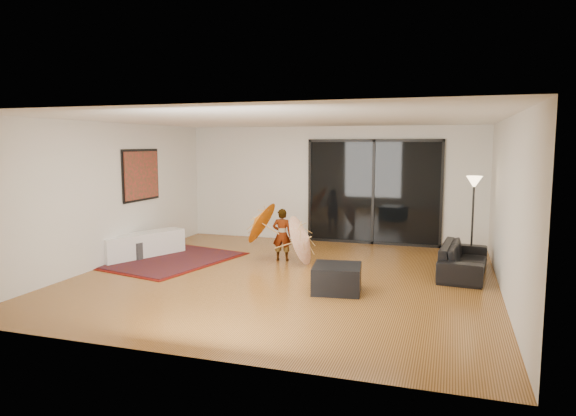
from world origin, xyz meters
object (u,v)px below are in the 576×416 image
at_px(media_console, 142,245).
at_px(sofa, 464,259).
at_px(ottoman, 337,278).
at_px(child, 282,235).

relative_size(media_console, sofa, 0.96).
xyz_separation_m(ottoman, child, (-1.50, 1.78, 0.31)).
bearing_deg(ottoman, sofa, 42.22).
bearing_deg(media_console, child, 35.61).
relative_size(sofa, ottoman, 2.54).
height_order(ottoman, child, child).
distance_m(media_console, child, 2.88).
bearing_deg(sofa, child, 94.24).
relative_size(media_console, child, 1.74).
distance_m(sofa, child, 3.41).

